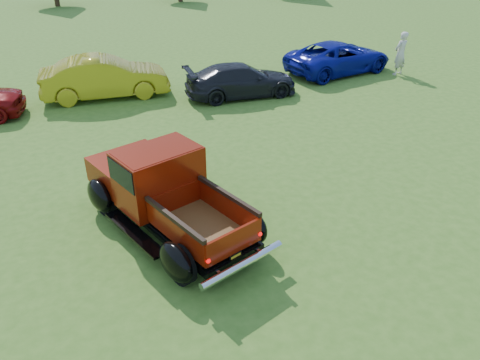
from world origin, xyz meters
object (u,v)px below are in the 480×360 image
Objects in this scene: show_car_yellow at (105,77)px; show_car_blue at (339,57)px; pickup_truck at (160,189)px; show_car_grey at (241,80)px; spectator at (400,54)px.

show_car_yellow is 0.96× the size of show_car_blue.
show_car_blue is at bearing 22.01° from pickup_truck.
spectator is at bearing -86.19° from show_car_grey.
pickup_truck reaches higher than show_car_yellow.
show_car_yellow is at bearing 77.12° from show_car_blue.
show_car_yellow reaches higher than show_car_blue.
show_car_blue is (9.18, 8.35, -0.16)m from pickup_truck.
show_car_yellow is at bearing 71.10° from pickup_truck.
show_car_yellow is 2.54× the size of spectator.
pickup_truck is at bearing 17.51° from spectator.
show_car_blue is 2.46m from spectator.
pickup_truck is at bearing 120.75° from show_car_blue.
pickup_truck is 2.81× the size of spectator.
pickup_truck reaches higher than show_car_blue.
show_car_yellow is at bearing 72.72° from show_car_grey.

